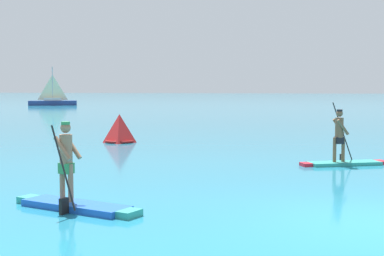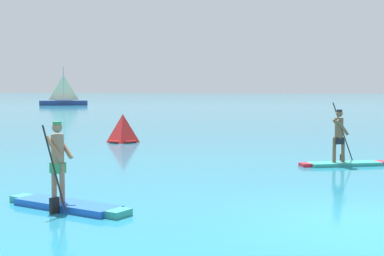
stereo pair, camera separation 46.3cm
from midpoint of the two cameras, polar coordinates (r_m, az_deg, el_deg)
The scene contains 5 objects.
ground at distance 10.96m, azimuth 16.72°, elevation -9.09°, with size 440.00×440.00×0.00m, color teal.
paddleboarder_near_left at distance 11.82m, azimuth -12.98°, elevation -6.43°, with size 3.01×1.42×1.78m.
paddleboarder_mid_center at distance 18.56m, azimuth 14.30°, elevation -2.49°, with size 2.81×1.64×2.03m.
race_marker_buoy at distance 25.52m, azimuth -7.85°, elevation -0.19°, with size 1.31×1.31×1.28m.
sailboat_left_horizon at distance 79.82m, azimuth -14.04°, elevation 2.65°, with size 6.64×4.35×5.28m.
Camera 1 is at (-1.00, -10.71, 2.48)m, focal length 52.79 mm.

